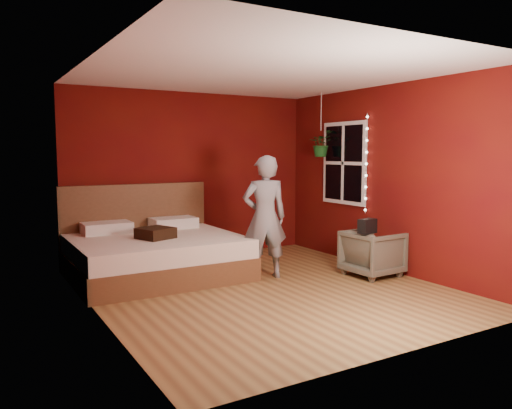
# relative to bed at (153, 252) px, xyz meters

# --- Properties ---
(floor) EXTENTS (4.50, 4.50, 0.00)m
(floor) POSITION_rel_bed_xyz_m (0.95, -1.38, -0.31)
(floor) COLOR olive
(floor) RESTS_ON ground
(room_walls) EXTENTS (4.04, 4.54, 2.62)m
(room_walls) POSITION_rel_bed_xyz_m (0.95, -1.38, 1.37)
(room_walls) COLOR #5E1409
(room_walls) RESTS_ON ground
(window) EXTENTS (0.05, 0.97, 1.27)m
(window) POSITION_rel_bed_xyz_m (2.92, -0.48, 1.19)
(window) COLOR white
(window) RESTS_ON room_walls
(fairy_lights) EXTENTS (0.04, 0.04, 1.45)m
(fairy_lights) POSITION_rel_bed_xyz_m (2.89, -1.00, 1.19)
(fairy_lights) COLOR silver
(fairy_lights) RESTS_ON room_walls
(bed) EXTENTS (2.18, 1.85, 1.20)m
(bed) POSITION_rel_bed_xyz_m (0.00, 0.00, 0.00)
(bed) COLOR brown
(bed) RESTS_ON ground
(person) EXTENTS (0.68, 0.55, 1.63)m
(person) POSITION_rel_bed_xyz_m (1.24, -0.88, 0.50)
(person) COLOR gray
(person) RESTS_ON ground
(armchair) EXTENTS (0.71, 0.69, 0.62)m
(armchair) POSITION_rel_bed_xyz_m (2.55, -1.53, -0.00)
(armchair) COLOR #64614F
(armchair) RESTS_ON ground
(handbag) EXTENTS (0.28, 0.18, 0.19)m
(handbag) POSITION_rel_bed_xyz_m (2.32, -1.66, 0.40)
(handbag) COLOR black
(handbag) RESTS_ON armchair
(throw_pillow) EXTENTS (0.51, 0.51, 0.14)m
(throw_pillow) POSITION_rel_bed_xyz_m (-0.04, -0.23, 0.30)
(throw_pillow) COLOR black
(throw_pillow) RESTS_ON bed
(hanging_plant) EXTENTS (0.46, 0.43, 1.01)m
(hanging_plant) POSITION_rel_bed_xyz_m (2.72, -0.14, 1.49)
(hanging_plant) COLOR silver
(hanging_plant) RESTS_ON room_walls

